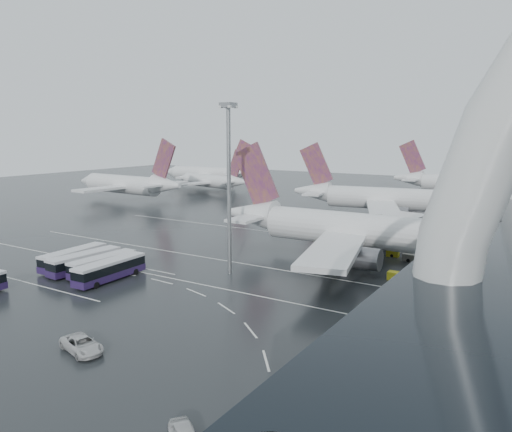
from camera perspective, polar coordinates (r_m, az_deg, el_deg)
The scene contains 23 objects.
ground at distance 79.83m, azimuth -3.78°, elevation -7.76°, with size 420.00×420.00×0.00m, color black.
lane_marking_near at distance 78.30m, azimuth -4.65°, elevation -8.12°, with size 120.00×0.25×0.01m, color white.
lane_marking_mid at distance 89.43m, azimuth 0.74°, elevation -5.82°, with size 120.00×0.25×0.01m, color white.
lane_marking_far at distance 113.61m, azimuth 8.10°, elevation -2.57°, with size 120.00×0.25×0.01m, color white.
bus_bay_line_south at distance 85.89m, azimuth -23.56°, elevation -7.30°, with size 28.00×0.25×0.01m, color white.
bus_bay_line_north at distance 95.37m, azimuth -15.62°, elevation -5.20°, with size 28.00×0.25×0.01m, color white.
airliner_main at distance 94.73m, azimuth 12.79°, elevation -1.80°, with size 64.12×56.37×21.76m.
airliner_gate_b at distance 143.45m, azimuth 15.50°, elevation 1.82°, with size 59.87×53.22×20.81m.
airliner_gate_c at distance 193.29m, azimuth 23.61°, elevation 3.30°, with size 58.45×53.98×20.85m.
jet_remote_west at distance 178.00m, azimuth -14.34°, elevation 3.46°, with size 49.88×40.15×21.76m.
jet_remote_mid at distance 197.45m, azimuth -5.02°, elevation 3.98°, with size 39.83×32.26×17.39m.
jet_remote_far at distance 222.58m, azimuth -5.36°, elevation 4.83°, with size 47.39×38.16×20.67m.
bus_row_near_a at distance 94.36m, azimuth -20.13°, elevation -4.49°, with size 3.78×13.33×3.24m.
bus_row_near_b at distance 91.01m, azimuth -19.00°, elevation -4.92°, with size 3.75×13.42×3.27m.
bus_row_near_c at distance 88.53m, azimuth -17.11°, elevation -5.28°, with size 3.33×12.68×3.10m.
bus_row_near_d at distance 84.57m, azimuth -16.35°, elevation -5.86°, with size 3.58×13.52×3.30m.
van_curve_a at distance 59.39m, azimuth -19.28°, elevation -13.70°, with size 2.84×6.16×1.71m, color silver.
floodlight_mast at distance 82.68m, azimuth -3.13°, elevation 5.50°, with size 2.18×2.18×28.45m.
gse_cart_belly_a at distance 84.67m, azimuth 15.66°, elevation -6.62°, with size 2.46×1.45×1.34m, color gold.
gse_cart_belly_b at distance 97.36m, azimuth 17.12°, elevation -4.57°, with size 2.45×1.45×1.34m, color slate.
gse_cart_belly_c at distance 93.14m, azimuth 8.87°, elevation -4.91°, with size 2.35×1.39×1.28m, color gold.
gse_cart_belly_d at distance 84.98m, azimuth 22.41°, elevation -6.96°, with size 2.34×1.38×1.28m, color slate.
gse_cart_belly_e at distance 100.12m, azimuth 15.36°, elevation -4.12°, with size 2.29×1.35×1.25m, color gold.
Camera 1 is at (44.72, -61.68, 23.85)m, focal length 35.00 mm.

